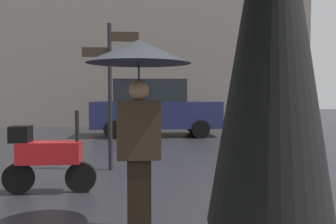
{
  "coord_description": "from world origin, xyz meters",
  "views": [
    {
      "loc": [
        0.64,
        -2.1,
        1.49
      ],
      "look_at": [
        1.22,
        5.32,
        1.09
      ],
      "focal_mm": 37.43,
      "sensor_mm": 36.0,
      "label": 1
    }
  ],
  "objects_px": {
    "folded_patio_umbrella_near": "(272,41)",
    "street_signpost": "(110,81)",
    "pedestrian_with_umbrella": "(139,75)",
    "parked_scooter": "(46,156)",
    "parked_car_left": "(154,108)"
  },
  "relations": [
    {
      "from": "pedestrian_with_umbrella",
      "to": "parked_car_left",
      "type": "xyz_separation_m",
      "value": [
        0.5,
        8.56,
        -0.69
      ]
    },
    {
      "from": "street_signpost",
      "to": "parked_scooter",
      "type": "bearing_deg",
      "value": -118.21
    },
    {
      "from": "parked_scooter",
      "to": "pedestrian_with_umbrella",
      "type": "bearing_deg",
      "value": -30.32
    },
    {
      "from": "parked_scooter",
      "to": "parked_car_left",
      "type": "relative_size",
      "value": 0.31
    },
    {
      "from": "folded_patio_umbrella_near",
      "to": "parked_scooter",
      "type": "height_order",
      "value": "folded_patio_umbrella_near"
    },
    {
      "from": "parked_car_left",
      "to": "street_signpost",
      "type": "xyz_separation_m",
      "value": [
        -1.06,
        -5.5,
        0.73
      ]
    },
    {
      "from": "parked_scooter",
      "to": "street_signpost",
      "type": "relative_size",
      "value": 0.49
    },
    {
      "from": "folded_patio_umbrella_near",
      "to": "parked_car_left",
      "type": "relative_size",
      "value": 0.54
    },
    {
      "from": "pedestrian_with_umbrella",
      "to": "parked_scooter",
      "type": "relative_size",
      "value": 1.5
    },
    {
      "from": "pedestrian_with_umbrella",
      "to": "street_signpost",
      "type": "relative_size",
      "value": 0.73
    },
    {
      "from": "folded_patio_umbrella_near",
      "to": "pedestrian_with_umbrella",
      "type": "relative_size",
      "value": 1.17
    },
    {
      "from": "pedestrian_with_umbrella",
      "to": "street_signpost",
      "type": "distance_m",
      "value": 3.11
    },
    {
      "from": "folded_patio_umbrella_near",
      "to": "street_signpost",
      "type": "relative_size",
      "value": 0.85
    },
    {
      "from": "folded_patio_umbrella_near",
      "to": "street_signpost",
      "type": "height_order",
      "value": "street_signpost"
    },
    {
      "from": "folded_patio_umbrella_near",
      "to": "pedestrian_with_umbrella",
      "type": "height_order",
      "value": "folded_patio_umbrella_near"
    }
  ]
}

